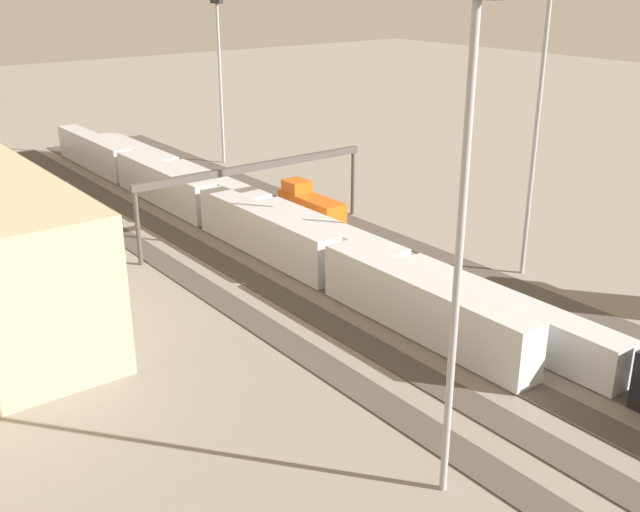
# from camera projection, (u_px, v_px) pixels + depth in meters

# --- Properties ---
(ground_plane) EXTENTS (400.00, 400.00, 0.00)m
(ground_plane) POSITION_uv_depth(u_px,v_px,m) (297.00, 256.00, 82.05)
(ground_plane) COLOR gray
(track_bed_0) EXTENTS (140.00, 2.80, 0.12)m
(track_bed_0) POSITION_uv_depth(u_px,v_px,m) (382.00, 233.00, 89.11)
(track_bed_0) COLOR #4C443D
(track_bed_0) RESTS_ON ground_plane
(track_bed_1) EXTENTS (140.00, 2.80, 0.12)m
(track_bed_1) POSITION_uv_depth(u_px,v_px,m) (350.00, 242.00, 86.28)
(track_bed_1) COLOR #3D3833
(track_bed_1) RESTS_ON ground_plane
(track_bed_2) EXTENTS (140.00, 2.80, 0.12)m
(track_bed_2) POSITION_uv_depth(u_px,v_px,m) (315.00, 251.00, 83.44)
(track_bed_2) COLOR #4C443D
(track_bed_2) RESTS_ON ground_plane
(track_bed_3) EXTENTS (140.00, 2.80, 0.12)m
(track_bed_3) POSITION_uv_depth(u_px,v_px,m) (278.00, 261.00, 80.61)
(track_bed_3) COLOR #4C443D
(track_bed_3) RESTS_ON ground_plane
(track_bed_4) EXTENTS (140.00, 2.80, 0.12)m
(track_bed_4) POSITION_uv_depth(u_px,v_px,m) (238.00, 271.00, 77.78)
(track_bed_4) COLOR #4C443D
(track_bed_4) RESTS_ON ground_plane
(track_bed_5) EXTENTS (140.00, 2.80, 0.12)m
(track_bed_5) POSITION_uv_depth(u_px,v_px,m) (195.00, 283.00, 74.94)
(track_bed_5) COLOR #4C443D
(track_bed_5) RESTS_ON ground_plane
(train_on_track_3) EXTENTS (95.60, 3.00, 5.00)m
(train_on_track_3) POSITION_uv_depth(u_px,v_px,m) (210.00, 206.00, 90.50)
(train_on_track_3) COLOR silver
(train_on_track_3) RESTS_ON ground_plane
(train_on_track_2) EXTENTS (114.80, 3.00, 4.40)m
(train_on_track_2) POSITION_uv_depth(u_px,v_px,m) (319.00, 236.00, 82.21)
(train_on_track_2) COLOR black
(train_on_track_2) RESTS_ON ground_plane
(train_on_track_1) EXTENTS (10.00, 3.00, 5.00)m
(train_on_track_1) POSITION_uv_depth(u_px,v_px,m) (310.00, 209.00, 91.22)
(train_on_track_1) COLOR #D85914
(train_on_track_1) RESTS_ON ground_plane
(light_mast_0) EXTENTS (2.80, 0.70, 30.79)m
(light_mast_0) POSITION_uv_depth(u_px,v_px,m) (541.00, 83.00, 70.76)
(light_mast_0) COLOR #9EA0A5
(light_mast_0) RESTS_ON ground_plane
(light_mast_1) EXTENTS (2.80, 0.70, 29.19)m
(light_mast_1) POSITION_uv_depth(u_px,v_px,m) (463.00, 195.00, 38.73)
(light_mast_1) COLOR #9EA0A5
(light_mast_1) RESTS_ON ground_plane
(light_mast_2) EXTENTS (2.80, 0.70, 25.76)m
(light_mast_2) POSITION_uv_depth(u_px,v_px,m) (219.00, 58.00, 116.35)
(light_mast_2) COLOR #9EA0A5
(light_mast_2) RESTS_ON ground_plane
(signal_gantry) EXTENTS (0.70, 30.00, 8.80)m
(signal_gantry) POSITION_uv_depth(u_px,v_px,m) (255.00, 174.00, 85.37)
(signal_gantry) COLOR #4C4742
(signal_gantry) RESTS_ON ground_plane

